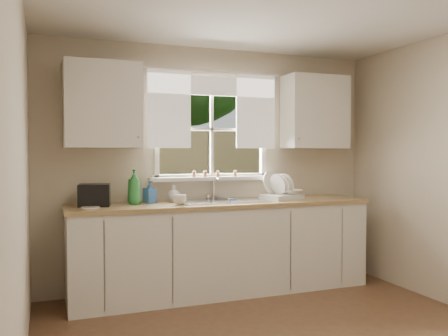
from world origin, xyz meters
name	(u,v)px	position (x,y,z in m)	size (l,w,h in m)	color
room_walls	(317,179)	(0.00, -0.07, 1.24)	(3.62, 4.02, 2.50)	beige
window	(212,145)	(0.00, 2.00, 1.49)	(1.38, 0.16, 1.06)	white
curtains	(214,102)	(0.00, 1.95, 1.93)	(1.50, 0.03, 0.81)	white
base_cabinets	(223,249)	(0.00, 1.68, 0.43)	(3.00, 0.62, 0.87)	silver
countertop	(223,204)	(0.00, 1.68, 0.89)	(3.04, 0.65, 0.04)	#A38451
upper_cabinet_left	(103,105)	(-1.15, 1.82, 1.85)	(0.70, 0.33, 0.80)	silver
upper_cabinet_right	(315,112)	(1.15, 1.82, 1.85)	(0.70, 0.33, 0.80)	silver
wall_outlet	(286,181)	(0.88, 1.99, 1.08)	(0.08, 0.01, 0.12)	beige
sill_jars	(213,174)	(-0.01, 1.94, 1.18)	(0.50, 0.04, 0.06)	brown
backyard	(145,65)	(0.58, 8.42, 3.46)	(20.00, 10.00, 6.13)	#335421
sink	(222,209)	(0.00, 1.71, 0.84)	(0.88, 0.52, 0.40)	#B7B7BC
dish_rack	(281,192)	(0.67, 1.71, 0.98)	(0.46, 0.40, 0.30)	silver
bowl	(293,192)	(0.78, 1.66, 0.99)	(0.20, 0.20, 0.05)	white
soap_bottle_a	(134,187)	(-0.87, 1.79, 1.08)	(0.13, 0.13, 0.34)	#2E8C3F
soap_bottle_b	(150,192)	(-0.71, 1.83, 1.02)	(0.10, 0.10, 0.22)	#2E5FAF
soap_bottle_c	(174,194)	(-0.46, 1.85, 0.99)	(0.13, 0.13, 0.17)	#F0EBC5
saucer	(90,207)	(-1.29, 1.60, 0.92)	(0.16, 0.16, 0.01)	white
cup	(180,200)	(-0.47, 1.58, 0.96)	(0.12, 0.12, 0.10)	white
black_appliance	(94,195)	(-1.24, 1.76, 1.01)	(0.28, 0.24, 0.20)	black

